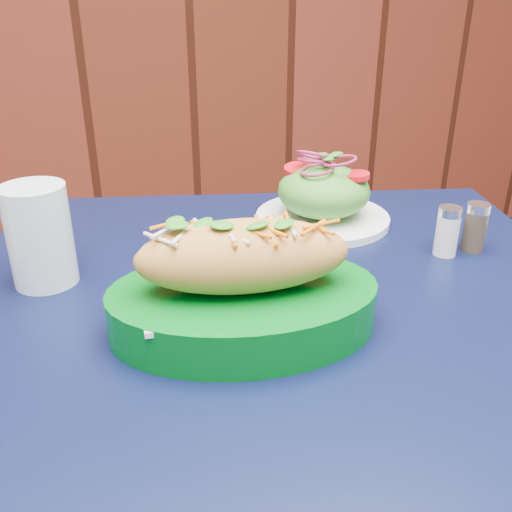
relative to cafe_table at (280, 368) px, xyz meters
name	(u,v)px	position (x,y,z in m)	size (l,w,h in m)	color
cafe_table	(280,368)	(0.00, 0.00, 0.00)	(0.96, 0.96, 0.75)	black
banh_mi_basket	(243,287)	(-0.05, -0.03, 0.14)	(0.32, 0.23, 0.13)	#005B14
salad_plate	(323,196)	(0.15, 0.23, 0.13)	(0.21, 0.21, 0.11)	white
water_glass	(40,236)	(-0.26, 0.15, 0.15)	(0.08, 0.08, 0.13)	silver
salt_shaker	(447,231)	(0.27, 0.07, 0.12)	(0.03, 0.03, 0.07)	white
pepper_shaker	(475,227)	(0.31, 0.07, 0.12)	(0.03, 0.03, 0.07)	#3F3326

